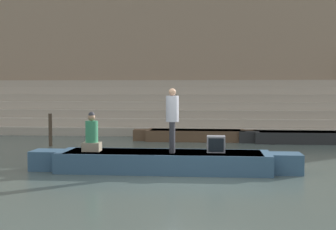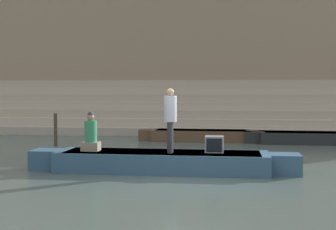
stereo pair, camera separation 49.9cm
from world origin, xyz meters
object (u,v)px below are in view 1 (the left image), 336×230
object	(u,v)px
moored_boat_shore	(311,137)
tv_set	(216,144)
person_rowing	(92,135)
rowboat_main	(164,161)
person_standing	(172,116)
mooring_post	(50,130)
moored_boat_distant	(195,135)

from	to	relation	value
moored_boat_shore	tv_set	bearing A→B (deg)	-120.41
person_rowing	moored_boat_shore	xyz separation A→B (m)	(7.10, 6.94, -0.69)
rowboat_main	person_standing	distance (m)	1.23
tv_set	mooring_post	size ratio (longest dim) A/B	0.38
rowboat_main	mooring_post	bearing A→B (deg)	137.16
person_standing	person_rowing	bearing A→B (deg)	163.06
person_rowing	moored_boat_shore	distance (m)	9.95
person_rowing	mooring_post	bearing A→B (deg)	108.00
person_rowing	moored_boat_shore	bearing A→B (deg)	32.08
moored_boat_distant	moored_boat_shore	bearing A→B (deg)	-7.96
rowboat_main	person_standing	xyz separation A→B (m)	(0.24, -0.14, 1.20)
rowboat_main	person_standing	world-z (taller)	person_standing
person_standing	tv_set	bearing A→B (deg)	-4.43
person_standing	moored_boat_distant	size ratio (longest dim) A/B	0.32
moored_boat_distant	rowboat_main	bearing A→B (deg)	-97.51
rowboat_main	tv_set	distance (m)	1.44
moored_boat_distant	mooring_post	xyz separation A→B (m)	(-5.39, -2.35, 0.37)
tv_set	moored_boat_shore	distance (m)	7.84
moored_boat_shore	rowboat_main	bearing A→B (deg)	-128.18
rowboat_main	person_standing	bearing A→B (deg)	-28.13
tv_set	moored_boat_shore	size ratio (longest dim) A/B	0.08
person_rowing	mooring_post	xyz separation A→B (m)	(-2.91, 4.99, -0.32)
moored_boat_shore	moored_boat_distant	bearing A→B (deg)	173.94
mooring_post	moored_boat_shore	bearing A→B (deg)	11.06
rowboat_main	moored_boat_distant	size ratio (longest dim) A/B	1.37
tv_set	moored_boat_distant	xyz separation A→B (m)	(-0.80, 7.22, -0.49)
person_rowing	tv_set	xyz separation A→B (m)	(3.28, 0.11, -0.21)
person_standing	moored_boat_distant	xyz separation A→B (m)	(0.33, 7.43, -1.23)
person_rowing	moored_boat_distant	bearing A→B (deg)	59.09
moored_boat_shore	moored_boat_distant	world-z (taller)	same
rowboat_main	moored_boat_distant	bearing A→B (deg)	88.36
rowboat_main	person_rowing	world-z (taller)	person_rowing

